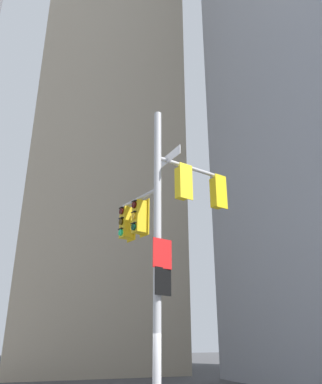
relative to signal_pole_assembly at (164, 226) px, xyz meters
The scene contains 2 objects.
building_mid_block 31.16m from the signal_pole_assembly, 84.49° to the left, with size 12.39×12.39×54.24m, color tan.
signal_pole_assembly is the anchor object (origin of this frame).
Camera 1 is at (-3.58, -9.70, 2.37)m, focal length 35.83 mm.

